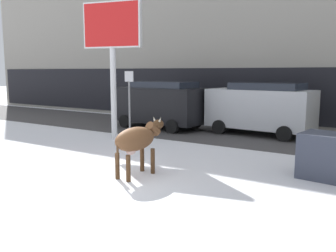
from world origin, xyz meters
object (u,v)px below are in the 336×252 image
dumpster (335,157)px  pedestrian_by_cars (272,110)px  cow_brown (137,140)px  car_silver_van (260,107)px  billboard (112,33)px  street_sign (129,99)px  car_black_van (160,103)px

dumpster → pedestrian_by_cars: bearing=117.2°
cow_brown → car_silver_van: (0.56, 8.17, 0.25)m
billboard → dumpster: size_ratio=3.27×
car_silver_van → dumpster: car_silver_van is taller
billboard → street_sign: billboard is taller
pedestrian_by_cars → street_sign: (-4.20, -6.28, 0.79)m
pedestrian_by_cars → dumpster: 9.24m
street_sign → dumpster: bearing=-12.9°
billboard → pedestrian_by_cars: (4.43, 7.02, -3.43)m
billboard → cow_brown: bearing=-42.1°
cow_brown → car_silver_van: car_silver_van is taller
car_silver_van → street_sign: (-4.44, -3.72, 0.43)m
car_black_van → dumpster: car_black_van is taller
dumpster → street_sign: street_sign is taller
pedestrian_by_cars → cow_brown: bearing=-91.7°
cow_brown → billboard: 6.45m
billboard → street_sign: size_ratio=1.97×
car_black_van → dumpster: size_ratio=2.78×
pedestrian_by_cars → dumpster: (4.22, -8.21, -0.28)m
dumpster → street_sign: 8.70m
billboard → dumpster: (8.65, -1.19, -3.71)m
cow_brown → dumpster: size_ratio=1.13×
cow_brown → dumpster: bearing=28.9°
car_black_van → cow_brown: bearing=-59.8°
car_black_van → pedestrian_by_cars: car_black_van is taller
car_silver_van → pedestrian_by_cars: 2.59m
car_silver_van → cow_brown: bearing=-93.9°
billboard → car_silver_van: size_ratio=1.18×
car_black_van → car_silver_van: 4.90m
cow_brown → street_sign: size_ratio=0.68×
car_black_van → car_silver_van: bearing=9.8°
billboard → car_silver_van: bearing=43.7°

